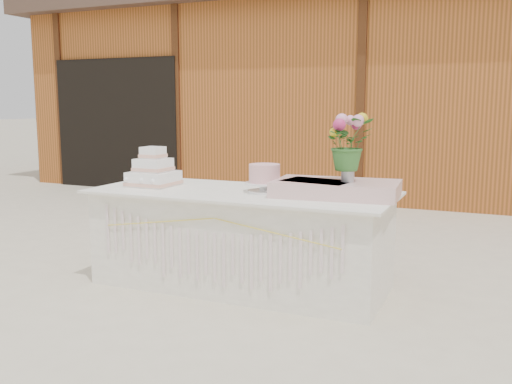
% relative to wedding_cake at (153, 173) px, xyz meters
% --- Properties ---
extents(ground, '(80.00, 80.00, 0.00)m').
position_rel_wedding_cake_xyz_m(ground, '(0.80, 0.02, -0.88)').
color(ground, beige).
rests_on(ground, ground).
extents(barn, '(12.60, 4.60, 3.30)m').
position_rel_wedding_cake_xyz_m(barn, '(0.79, 6.01, 0.80)').
color(barn, '#A85523').
rests_on(barn, ground).
extents(cake_table, '(2.40, 1.00, 0.77)m').
position_rel_wedding_cake_xyz_m(cake_table, '(0.80, 0.01, -0.49)').
color(cake_table, white).
rests_on(cake_table, ground).
extents(wedding_cake, '(0.37, 0.37, 0.33)m').
position_rel_wedding_cake_xyz_m(wedding_cake, '(0.00, 0.00, 0.00)').
color(wedding_cake, white).
rests_on(wedding_cake, cake_table).
extents(pink_cake_stand, '(0.31, 0.31, 0.22)m').
position_rel_wedding_cake_xyz_m(pink_cake_stand, '(0.99, 0.03, 0.01)').
color(pink_cake_stand, white).
rests_on(pink_cake_stand, cake_table).
extents(satin_runner, '(0.95, 0.60, 0.12)m').
position_rel_wedding_cake_xyz_m(satin_runner, '(1.55, 0.08, -0.05)').
color(satin_runner, beige).
rests_on(satin_runner, cake_table).
extents(flower_vase, '(0.10, 0.10, 0.13)m').
position_rel_wedding_cake_xyz_m(flower_vase, '(1.64, 0.06, 0.07)').
color(flower_vase, '#ADADB1').
rests_on(flower_vase, satin_runner).
extents(bouquet, '(0.46, 0.45, 0.39)m').
position_rel_wedding_cake_xyz_m(bouquet, '(1.64, 0.06, 0.33)').
color(bouquet, '#336A2A').
rests_on(bouquet, flower_vase).
extents(loose_flowers, '(0.23, 0.37, 0.02)m').
position_rel_wedding_cake_xyz_m(loose_flowers, '(-0.22, 0.16, -0.10)').
color(loose_flowers, '#CB7C93').
rests_on(loose_flowers, cake_table).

